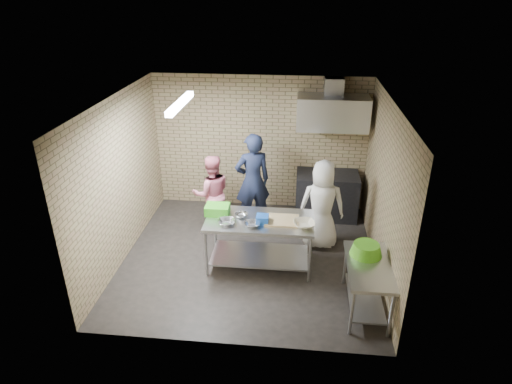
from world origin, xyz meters
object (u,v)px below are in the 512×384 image
Objects in this scene: bottle_red at (334,114)px; green_crate at (217,209)px; prep_table at (260,242)px; stove at (326,195)px; woman_white at (322,205)px; bottle_green at (356,115)px; blue_tub at (262,219)px; woman_pink at (212,194)px; man_navy at (253,181)px; green_basin at (366,249)px; side_counter at (366,286)px.

green_crate is at bearing -134.17° from bottle_red.
stove is (1.15, 1.84, 0.02)m from prep_table.
bottle_red is at bearing -99.11° from woman_white.
bottle_green reaches higher than prep_table.
prep_table is 1.07× the size of woman_white.
blue_tub is 1.59m from woman_pink.
stove is 2.28m from blue_tub.
stove is 2.57m from green_crate.
man_navy is at bearing 101.17° from prep_table.
green_basin is 0.29× the size of woman_white.
prep_table is 2.88m from bottle_red.
green_basin is 1.50m from woman_white.
side_counter is at bearing -90.00° from bottle_green.
woman_white is (-0.60, -1.35, -1.22)m from bottle_green.
stove is 1.57m from man_navy.
man_navy is at bearing 129.69° from side_counter.
bottle_red is (1.15, 2.18, 1.11)m from blue_tub.
green_crate reaches higher than prep_table.
stove is 0.75× the size of woman_white.
bottle_red is at bearing 97.90° from green_basin.
woman_white is at bearing 112.55° from green_basin.
green_basin is (-0.02, 0.25, 0.46)m from side_counter.
blue_tub is 1.06× the size of bottle_red.
prep_table is 1.16× the size of woman_pink.
side_counter is 2.58m from green_crate.
woman_pink is at bearing -3.76° from man_navy.
woman_pink reaches higher than green_basin.
bottle_green is at bearing 179.73° from man_navy.
prep_table is 3.73× the size of green_basin.
stove is 0.65× the size of man_navy.
stove is at bearing 99.76° from green_basin.
bottle_red reaches higher than side_counter.
bottle_red is 0.12× the size of woman_pink.
bottle_green is 3.05m from woman_pink.
stove is 0.81× the size of woman_pink.
green_crate reaches higher than green_basin.
bottle_green is (0.02, 2.74, 1.18)m from green_basin.
man_navy is at bearing 102.33° from blue_tub.
woman_white is (1.70, 0.60, -0.14)m from green_crate.
woman_pink is at bearing 145.72° from green_basin.
bottle_green is at bearing 89.58° from green_basin.
stove is 1.60m from bottle_red.
man_navy is at bearing 179.07° from woman_pink.
side_counter is at bearing -82.38° from bottle_red.
green_crate is (-2.30, 1.03, 0.56)m from side_counter.
bottle_green is at bearing -114.63° from woman_white.
stove is at bearing 179.97° from woman_pink.
stove is at bearing 99.29° from side_counter.
bottle_red reaches higher than blue_tub.
woman_pink is at bearing -155.72° from bottle_red.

